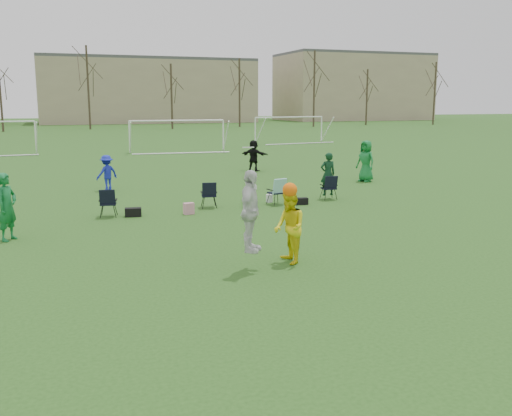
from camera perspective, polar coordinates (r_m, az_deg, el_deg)
name	(u,v)px	position (r m, az deg, el deg)	size (l,w,h in m)	color
ground	(294,267)	(13.69, 3.87, -5.89)	(260.00, 260.00, 0.00)	#244D18
fielder_green_near	(7,207)	(17.48, -23.64, 0.11)	(0.70, 0.46, 1.93)	#136C32
fielder_blue	(107,173)	(25.94, -14.69, 3.42)	(1.01, 0.58, 1.56)	#1723AF
fielder_green_far	(366,161)	(28.42, 10.92, 4.64)	(0.99, 0.64, 2.02)	#147130
fielder_black	(254,155)	(32.18, -0.23, 5.27)	(1.62, 0.52, 1.75)	black
center_contest	(271,219)	(13.40, 1.53, -1.12)	(1.96, 1.34, 2.89)	silver
sideline_setup	(256,190)	(21.59, -0.02, 1.78)	(9.36, 1.62, 1.87)	#0D321B
goal_mid	(177,127)	(45.02, -7.88, 8.05)	(7.40, 0.63, 2.46)	white
goal_right	(289,122)	(54.39, 3.37, 8.56)	(7.35, 1.14, 2.46)	white
tree_line	(91,92)	(82.05, -16.17, 11.07)	(110.28, 3.28, 11.40)	#382B21
building_row	(118,89)	(108.70, -13.65, 11.46)	(126.00, 16.00, 13.00)	tan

